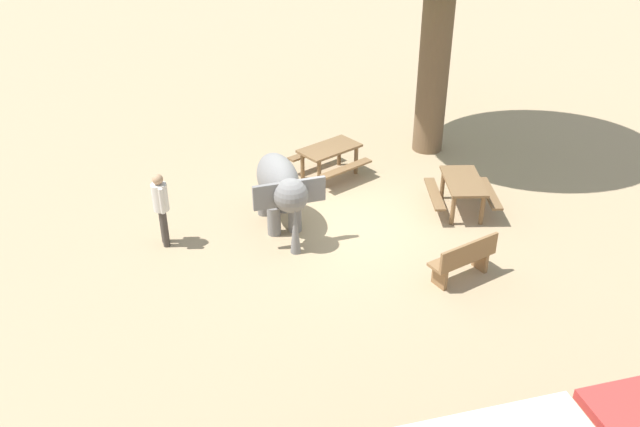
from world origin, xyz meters
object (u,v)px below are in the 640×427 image
Objects in this scene: wooden_bench at (464,258)px; picnic_table_near at (463,188)px; person_handler at (161,204)px; picnic_table_far at (330,154)px; elephant at (281,187)px.

wooden_bench is 2.70m from picnic_table_near.
wooden_bench is (-5.44, 2.73, -0.48)m from person_handler.
person_handler is 6.11m from wooden_bench.
person_handler is 6.57m from picnic_table_near.
picnic_table_near is 0.90× the size of picnic_table_far.
wooden_bench is 0.81× the size of picnic_table_near.
elephant is at bearing -81.45° from picnic_table_near.
elephant is 1.54× the size of wooden_bench.
elephant is at bearing -5.35° from person_handler.
picnic_table_far is at bearing 138.47° from elephant.
person_handler is at bearing -92.39° from elephant.
picnic_table_far is at bearing -122.22° from picnic_table_near.
wooden_bench is at bearing 43.17° from elephant.
person_handler is at bearing 135.44° from wooden_bench.
picnic_table_near is at bearing -8.93° from person_handler.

